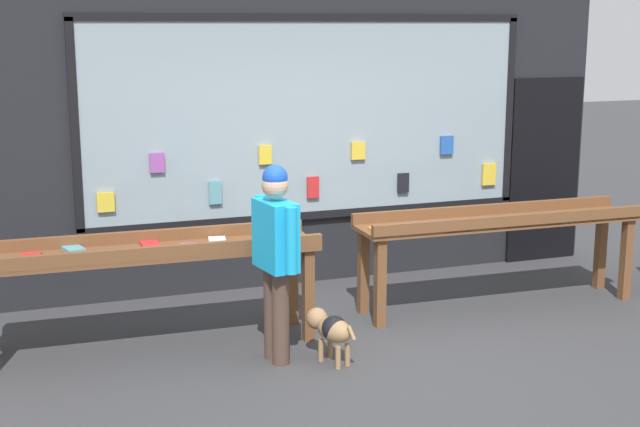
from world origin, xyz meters
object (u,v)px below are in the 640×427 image
object	(u,v)px
display_table_right	(499,229)
person_browsing	(276,249)
display_table_left	(149,259)
small_dog	(331,328)

from	to	relation	value
display_table_right	person_browsing	size ratio (longest dim) A/B	1.76
display_table_right	person_browsing	xyz separation A→B (m)	(-2.44, -0.65, 0.16)
display_table_left	small_dog	distance (m)	1.62
small_dog	display_table_left	bearing A→B (deg)	37.34
display_table_right	small_dog	world-z (taller)	display_table_right
display_table_left	display_table_right	xyz separation A→B (m)	(3.34, -0.00, -0.00)
person_browsing	display_table_left	bearing A→B (deg)	45.62
display_table_left	display_table_right	size ratio (longest dim) A/B	1.00
display_table_left	small_dog	world-z (taller)	display_table_left
display_table_right	person_browsing	distance (m)	2.53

